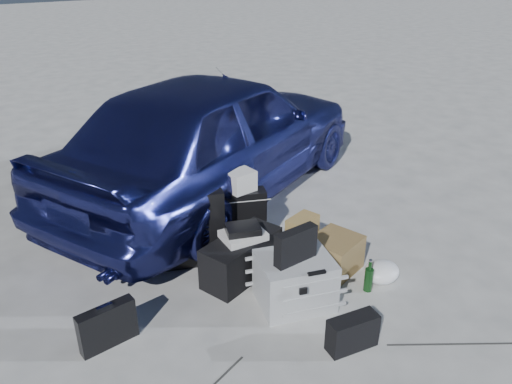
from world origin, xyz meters
The scene contains 16 objects.
ground centered at (0.00, 0.00, 0.00)m, with size 60.00×60.00×0.00m, color beige.
car centered at (0.60, 2.10, 0.73)m, with size 1.72×4.27×1.45m, color navy.
pelican_case centered at (0.02, 0.03, 0.20)m, with size 0.56×0.46×0.41m, color #B1B3B6.
laptop_bag centered at (0.01, 0.01, 0.54)m, with size 0.36×0.09×0.27m, color black.
briefcase centered at (-1.35, 0.44, 0.16)m, with size 0.41×0.09×0.32m, color black.
suitcase_left centered at (-0.33, 1.00, 0.35)m, with size 0.54×0.19×0.70m, color black.
suitcase_right centered at (0.19, 1.02, 0.28)m, with size 0.46×0.17×0.56m, color black.
white_carton centered at (0.21, 1.03, 0.65)m, with size 0.24×0.19×0.19m, color silver.
duffel_bag centered at (-0.11, 0.58, 0.19)m, with size 0.74×0.32×0.37m, color black.
flat_box_white centered at (-0.09, 0.57, 0.40)m, with size 0.35×0.26×0.06m, color silver.
flat_box_black centered at (-0.09, 0.57, 0.46)m, with size 0.28×0.20×0.06m, color black.
kraft_bag centered at (0.52, 0.52, 0.20)m, with size 0.30×0.18×0.40m, color #9E7B44.
cardboard_box centered at (0.61, 0.18, 0.16)m, with size 0.42×0.37×0.32m, color olive.
plastic_bag centered at (0.81, -0.18, 0.09)m, with size 0.32×0.27×0.18m, color white.
messenger_bag centered at (0.02, -0.60, 0.13)m, with size 0.37×0.14×0.26m, color black.
green_bottle centered at (0.62, -0.21, 0.14)m, with size 0.07×0.07×0.28m, color black.
Camera 1 is at (-2.13, -2.41, 2.52)m, focal length 35.00 mm.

